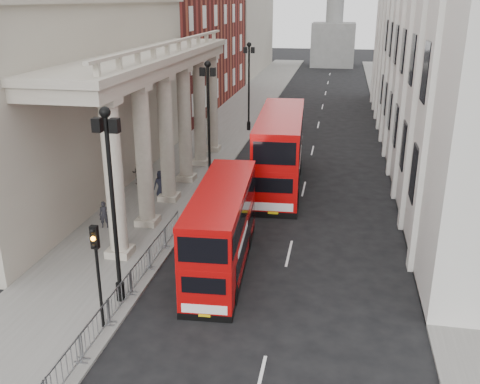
% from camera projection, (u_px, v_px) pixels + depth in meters
% --- Properties ---
extents(ground, '(260.00, 260.00, 0.00)m').
position_uv_depth(ground, '(94.00, 362.00, 19.09)').
color(ground, black).
rests_on(ground, ground).
extents(sidewalk_west, '(6.00, 140.00, 0.12)m').
position_uv_depth(sidewalk_west, '(210.00, 145.00, 47.31)').
color(sidewalk_west, slate).
rests_on(sidewalk_west, ground).
extents(sidewalk_east, '(3.00, 140.00, 0.12)m').
position_uv_depth(sidewalk_east, '(403.00, 154.00, 44.43)').
color(sidewalk_east, slate).
rests_on(sidewalk_east, ground).
extents(kerb, '(0.20, 140.00, 0.14)m').
position_uv_depth(kerb, '(243.00, 146.00, 46.79)').
color(kerb, slate).
rests_on(kerb, ground).
extents(portico_building, '(9.00, 28.00, 12.00)m').
position_uv_depth(portico_building, '(56.00, 98.00, 35.51)').
color(portico_building, '#A19687').
rests_on(portico_building, ground).
extents(brick_building, '(9.00, 32.00, 22.00)m').
position_uv_depth(brick_building, '(182.00, 10.00, 61.52)').
color(brick_building, maroon).
rests_on(brick_building, ground).
extents(west_building_far, '(9.00, 30.00, 20.00)m').
position_uv_depth(west_building_far, '(236.00, 13.00, 91.42)').
color(west_building_far, '#A19687').
rests_on(west_building_far, ground).
extents(lamp_post_south, '(1.05, 0.44, 8.32)m').
position_uv_depth(lamp_post_south, '(112.00, 195.00, 21.22)').
color(lamp_post_south, black).
rests_on(lamp_post_south, sidewalk_west).
extents(lamp_post_mid, '(1.05, 0.44, 8.32)m').
position_uv_depth(lamp_post_mid, '(209.00, 114.00, 36.00)').
color(lamp_post_mid, black).
rests_on(lamp_post_mid, sidewalk_west).
extents(lamp_post_north, '(1.05, 0.44, 8.32)m').
position_uv_depth(lamp_post_north, '(249.00, 81.00, 50.78)').
color(lamp_post_north, black).
rests_on(lamp_post_north, sidewalk_west).
extents(traffic_light, '(0.28, 0.33, 4.30)m').
position_uv_depth(traffic_light, '(97.00, 258.00, 19.95)').
color(traffic_light, black).
rests_on(traffic_light, sidewalk_west).
extents(crowd_barriers, '(0.50, 18.75, 1.10)m').
position_uv_depth(crowd_barriers, '(108.00, 312.00, 20.98)').
color(crowd_barriers, gray).
rests_on(crowd_barriers, sidewalk_west).
extents(bus_near, '(2.85, 9.49, 4.04)m').
position_uv_depth(bus_near, '(222.00, 227.00, 25.14)').
color(bus_near, '#A70707').
rests_on(bus_near, ground).
extents(bus_far, '(3.48, 11.90, 5.08)m').
position_uv_depth(bus_far, '(280.00, 149.00, 36.15)').
color(bus_far, '#B30808').
rests_on(bus_far, ground).
extents(pedestrian_a, '(0.65, 0.54, 1.52)m').
position_uv_depth(pedestrian_a, '(104.00, 215.00, 29.83)').
color(pedestrian_a, black).
rests_on(pedestrian_a, sidewalk_west).
extents(pedestrian_b, '(0.90, 0.78, 1.61)m').
position_uv_depth(pedestrian_b, '(138.00, 173.00, 36.88)').
color(pedestrian_b, black).
rests_on(pedestrian_b, sidewalk_west).
extents(pedestrian_c, '(0.93, 0.64, 1.83)m').
position_uv_depth(pedestrian_c, '(161.00, 184.00, 34.25)').
color(pedestrian_c, black).
rests_on(pedestrian_c, sidewalk_west).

